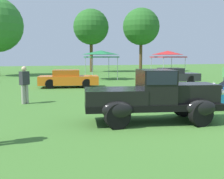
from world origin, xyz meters
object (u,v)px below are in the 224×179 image
neighbor_convertible (224,93)px  canopy_tent_center_field (101,54)px  show_car_orange (68,79)px  show_car_charcoal (172,76)px  spectator_between_cars (25,84)px  canopy_tent_right_field (168,54)px  feature_pickup_truck (153,96)px

neighbor_convertible → canopy_tent_center_field: (-0.52, 15.30, 1.84)m
show_car_orange → show_car_charcoal: same height
show_car_charcoal → spectator_between_cars: 13.24m
show_car_charcoal → canopy_tent_center_field: canopy_tent_center_field is taller
spectator_between_cars → canopy_tent_right_field: (13.92, 10.65, 1.51)m
show_car_charcoal → canopy_tent_right_field: 5.25m
feature_pickup_truck → show_car_charcoal: feature_pickup_truck is taller
show_car_charcoal → canopy_tent_center_field: size_ratio=1.63×
show_car_charcoal → neighbor_convertible: bearing=-111.0°
neighbor_convertible → canopy_tent_right_field: canopy_tent_right_field is taller
canopy_tent_right_field → spectator_between_cars: bearing=-142.6°
show_car_orange → show_car_charcoal: 8.54m
feature_pickup_truck → canopy_tent_right_field: (10.19, 15.73, 1.56)m
show_car_charcoal → canopy_tent_right_field: size_ratio=1.63×
neighbor_convertible → canopy_tent_right_field: bearing=67.0°
show_car_charcoal → show_car_orange: bearing=-178.0°
neighbor_convertible → show_car_charcoal: 10.72m
feature_pickup_truck → canopy_tent_right_field: size_ratio=1.67×
canopy_tent_center_field → show_car_orange: bearing=-126.8°
feature_pickup_truck → spectator_between_cars: feature_pickup_truck is taller
show_car_orange → spectator_between_cars: bearing=-117.6°
feature_pickup_truck → canopy_tent_center_field: size_ratio=1.67×
neighbor_convertible → spectator_between_cars: 8.67m
feature_pickup_truck → neighbor_convertible: 4.31m
show_car_charcoal → spectator_between_cars: size_ratio=2.62×
show_car_orange → canopy_tent_right_field: 11.90m
spectator_between_cars → canopy_tent_center_field: 13.76m
show_car_orange → spectator_between_cars: 6.75m
show_car_orange → spectator_between_cars: (-3.12, -5.98, 0.31)m
feature_pickup_truck → canopy_tent_right_field: bearing=57.1°
show_car_orange → feature_pickup_truck: bearing=-86.9°
show_car_orange → canopy_tent_center_field: 7.22m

